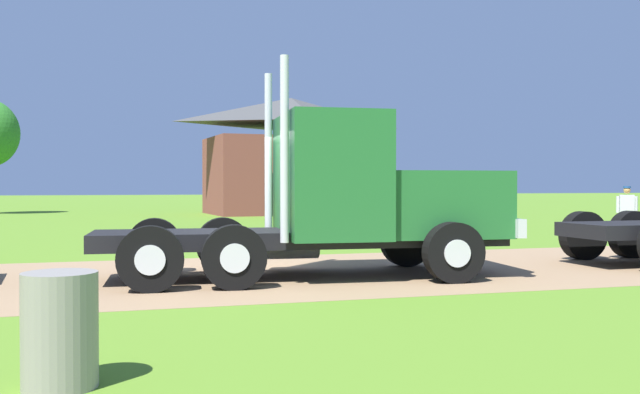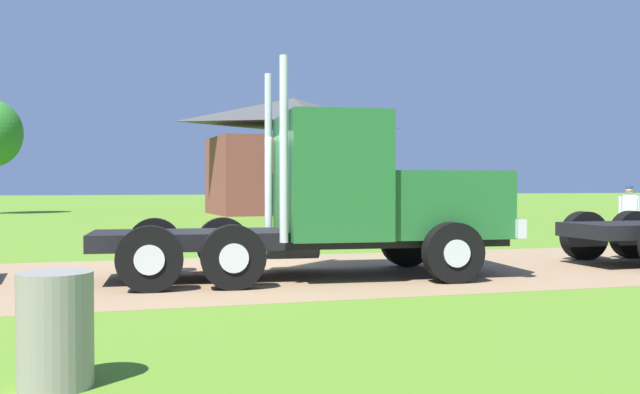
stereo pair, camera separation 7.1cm
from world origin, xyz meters
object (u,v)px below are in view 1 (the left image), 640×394
(truck_foreground_white, at_px, (349,202))
(steel_barrel, at_px, (60,330))
(shed_building, at_px, (291,158))
(visitor_far_side, at_px, (627,210))

(truck_foreground_white, relative_size, steel_barrel, 7.93)
(steel_barrel, bearing_deg, shed_building, 72.79)
(truck_foreground_white, bearing_deg, steel_barrel, -127.11)
(visitor_far_side, bearing_deg, steel_barrel, -142.08)
(truck_foreground_white, distance_m, shed_building, 26.83)
(visitor_far_side, bearing_deg, shed_building, 105.70)
(steel_barrel, bearing_deg, visitor_far_side, 37.92)
(visitor_far_side, xyz_separation_m, steel_barrel, (-15.53, -12.10, -0.38))
(shed_building, bearing_deg, steel_barrel, -107.21)
(steel_barrel, bearing_deg, truck_foreground_white, 52.89)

